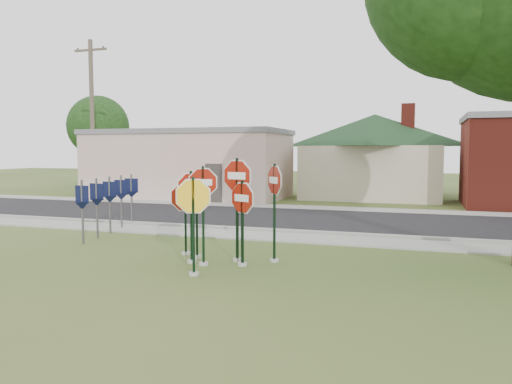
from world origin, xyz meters
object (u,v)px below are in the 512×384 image
(stop_sign_left, at_px, (191,204))
(utility_pole_near, at_px, (92,117))
(stop_sign_yellow, at_px, (193,212))
(stop_sign_center, at_px, (203,202))
(pedestrian, at_px, (244,191))

(stop_sign_left, xyz_separation_m, utility_pole_near, (-13.36, 14.01, 3.45))
(utility_pole_near, bearing_deg, stop_sign_yellow, -47.35)
(stop_sign_center, distance_m, pedestrian, 13.49)
(stop_sign_yellow, bearing_deg, utility_pole_near, 132.65)
(stop_sign_yellow, xyz_separation_m, stop_sign_left, (-0.63, 1.18, 0.04))
(stop_sign_yellow, height_order, stop_sign_left, stop_sign_left)
(utility_pole_near, height_order, pedestrian, utility_pole_near)
(utility_pole_near, bearing_deg, stop_sign_center, -45.81)
(stop_sign_center, bearing_deg, pedestrian, 105.58)
(stop_sign_center, relative_size, pedestrian, 1.71)
(stop_sign_center, xyz_separation_m, stop_sign_yellow, (0.22, -1.03, -0.13))
(stop_sign_left, bearing_deg, stop_sign_yellow, -61.97)
(pedestrian, bearing_deg, utility_pole_near, -1.07)
(stop_sign_yellow, bearing_deg, stop_sign_left, 118.03)
(pedestrian, bearing_deg, stop_sign_yellow, 110.94)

